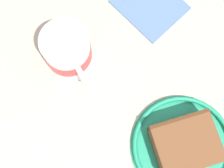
{
  "coord_description": "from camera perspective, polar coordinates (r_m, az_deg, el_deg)",
  "views": [
    {
      "loc": [
        -5.48,
        7.64,
        56.74
      ],
      "look_at": [
        7.4,
        3.75,
        3.0
      ],
      "focal_mm": 51.81,
      "sensor_mm": 36.0,
      "label": 1
    }
  ],
  "objects": [
    {
      "name": "tea_mug",
      "position": [
        0.55,
        -7.74,
        5.59
      ],
      "size": [
        10.58,
        7.99,
        10.42
      ],
      "color": "white",
      "rests_on": "ground_plane"
    },
    {
      "name": "folded_napkin",
      "position": [
        0.64,
        6.68,
        13.8
      ],
      "size": [
        15.56,
        14.9,
        0.6
      ],
      "primitive_type": "cube",
      "rotation": [
        0.0,
        0.0,
        0.47
      ],
      "color": "slate",
      "rests_on": "ground_plane"
    },
    {
      "name": "small_plate",
      "position": [
        0.57,
        12.38,
        -10.71
      ],
      "size": [
        17.9,
        17.9,
        1.55
      ],
      "color": "#1E8C66",
      "rests_on": "ground_plane"
    },
    {
      "name": "ground_plane",
      "position": [
        0.59,
        5.63,
        -6.7
      ],
      "size": [
        154.53,
        154.53,
        2.53
      ],
      "primitive_type": "cube",
      "color": "tan"
    },
    {
      "name": "cake_slice",
      "position": [
        0.55,
        12.8,
        -10.3
      ],
      "size": [
        8.62,
        10.1,
        4.62
      ],
      "color": "#472814",
      "rests_on": "small_plate"
    },
    {
      "name": "teaspoon",
      "position": [
        0.58,
        -13.98,
        -10.03
      ],
      "size": [
        11.18,
        9.33,
        0.8
      ],
      "color": "silver",
      "rests_on": "ground_plane"
    }
  ]
}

